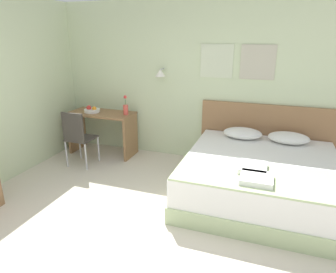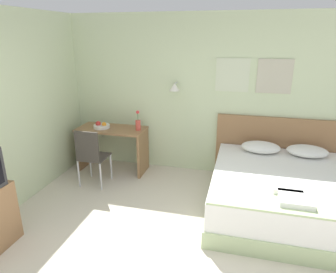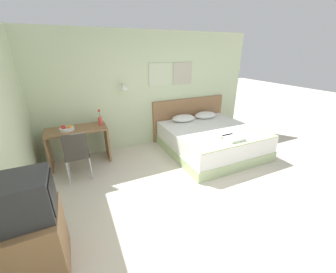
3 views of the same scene
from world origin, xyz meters
TOP-DOWN VIEW (x-y plane):
  - ground_plane at (0.00, 0.00)m, footprint 24.00×24.00m
  - wall_back at (0.01, 2.75)m, footprint 5.63×0.31m
  - bed at (1.20, 1.65)m, footprint 1.97×2.03m
  - headboard at (1.20, 2.69)m, footprint 2.09×0.06m
  - pillow_left at (0.87, 2.41)m, footprint 0.59×0.41m
  - pillow_right at (1.54, 2.41)m, footprint 0.59×0.41m
  - throw_blanket at (1.20, 1.06)m, footprint 1.91×0.81m
  - folded_towel_near_foot at (1.12, 1.20)m, footprint 0.32×0.36m
  - folded_towel_mid_bed at (1.18, 0.92)m, footprint 0.35×0.33m
  - desk at (-1.62, 2.37)m, footprint 1.17×0.55m
  - desk_chair at (-1.68, 1.71)m, footprint 0.42×0.42m
  - fruit_bowl at (-1.79, 2.33)m, footprint 0.28×0.28m
  - flower_vase at (-1.14, 2.38)m, footprint 0.09×0.09m
  - tv_stand at (-2.15, 0.05)m, footprint 0.49×0.62m
  - television at (-2.15, 0.05)m, footprint 0.48×0.46m

SIDE VIEW (x-z plane):
  - ground_plane at x=0.00m, z-range 0.00..0.00m
  - bed at x=1.20m, z-range 0.00..0.57m
  - tv_stand at x=-2.15m, z-range 0.00..0.73m
  - headboard at x=1.20m, z-range 0.00..1.06m
  - desk at x=-1.62m, z-range 0.15..0.92m
  - desk_chair at x=-1.68m, z-range 0.08..1.02m
  - throw_blanket at x=1.20m, z-range 0.57..0.59m
  - folded_towel_near_foot at x=1.12m, z-range 0.59..0.65m
  - folded_towel_mid_bed at x=1.18m, z-range 0.59..0.65m
  - pillow_left at x=0.87m, z-range 0.57..0.72m
  - pillow_right at x=1.54m, z-range 0.57..0.72m
  - fruit_bowl at x=-1.79m, z-range 0.75..0.87m
  - flower_vase at x=-1.14m, z-range 0.72..1.06m
  - television at x=-2.15m, z-range 0.73..1.17m
  - wall_back at x=0.01m, z-range 0.01..2.66m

